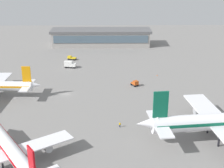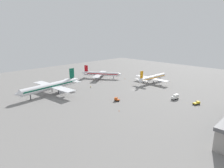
# 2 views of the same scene
# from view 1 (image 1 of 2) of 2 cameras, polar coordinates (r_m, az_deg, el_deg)

# --- Properties ---
(ground) EXTENTS (288.00, 288.00, 0.00)m
(ground) POSITION_cam_1_polar(r_m,az_deg,el_deg) (129.03, -7.98, -1.73)
(ground) COLOR gray
(terminal_building) EXTENTS (60.24, 15.60, 9.83)m
(terminal_building) POSITION_cam_1_polar(r_m,az_deg,el_deg) (201.12, -1.92, 8.15)
(terminal_building) COLOR #9E9993
(terminal_building) RESTS_ON ground
(airplane_taxiing) EXTENTS (29.50, 34.96, 12.24)m
(airplane_taxiing) POSITION_cam_1_polar(r_m,az_deg,el_deg) (87.62, -17.28, -10.80)
(airplane_taxiing) COLOR white
(airplane_taxiing) RESTS_ON ground
(airplane_distant) EXTENTS (52.22, 42.09, 15.89)m
(airplane_distant) POSITION_cam_1_polar(r_m,az_deg,el_deg) (99.67, 19.00, -6.13)
(airplane_distant) COLOR white
(airplane_distant) RESTS_ON ground
(baggage_tug) EXTENTS (3.40, 3.73, 2.30)m
(baggage_tug) POSITION_cam_1_polar(r_m,az_deg,el_deg) (135.92, 4.04, 0.13)
(baggage_tug) COLOR black
(baggage_tug) RESTS_ON ground
(catering_truck) EXTENTS (5.83, 2.94, 3.30)m
(catering_truck) POSITION_cam_1_polar(r_m,az_deg,el_deg) (159.85, -7.38, 3.41)
(catering_truck) COLOR black
(catering_truck) RESTS_ON ground
(pushback_tractor) EXTENTS (4.78, 3.35, 1.90)m
(pushback_tractor) POSITION_cam_1_polar(r_m,az_deg,el_deg) (173.26, -7.08, 4.54)
(pushback_tractor) COLOR black
(pushback_tractor) RESTS_ON ground
(ground_crew_worker) EXTENTS (0.56, 0.47, 1.67)m
(ground_crew_worker) POSITION_cam_1_polar(r_m,az_deg,el_deg) (102.90, 1.37, -7.10)
(ground_crew_worker) COLOR #1E2338
(ground_crew_worker) RESTS_ON ground
(safety_cone_near_gate) EXTENTS (0.44, 0.44, 0.60)m
(safety_cone_near_gate) POSITION_cam_1_polar(r_m,az_deg,el_deg) (149.22, 7.85, 1.55)
(safety_cone_near_gate) COLOR #EA590C
(safety_cone_near_gate) RESTS_ON ground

